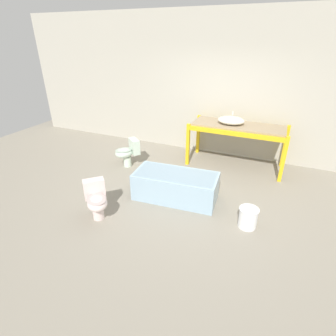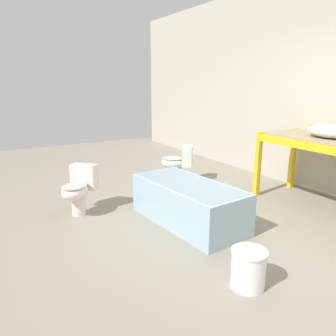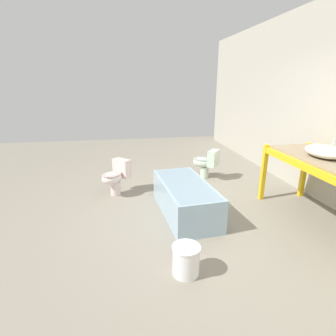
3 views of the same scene
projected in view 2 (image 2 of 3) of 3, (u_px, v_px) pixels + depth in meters
The scene contains 7 objects.
ground_plane at pixel (210, 221), 3.96m from camera, with size 12.00×12.00×0.00m, color gray.
warehouse_wall_rear at pixel (333, 85), 4.62m from camera, with size 10.80×0.08×3.20m.
sink_basin at pixel (330, 131), 4.10m from camera, with size 0.57×0.43×0.25m.
bathtub_main at pixel (188, 200), 3.87m from camera, with size 1.51×0.79×0.49m.
toilet_near at pixel (178, 162), 5.47m from camera, with size 0.58×0.60×0.61m.
toilet_far at pixel (79, 188), 4.10m from camera, with size 0.59×0.60×0.61m.
bucket_white at pixel (248, 268), 2.65m from camera, with size 0.30×0.30×0.32m.
Camera 2 is at (2.89, -2.32, 1.63)m, focal length 35.00 mm.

